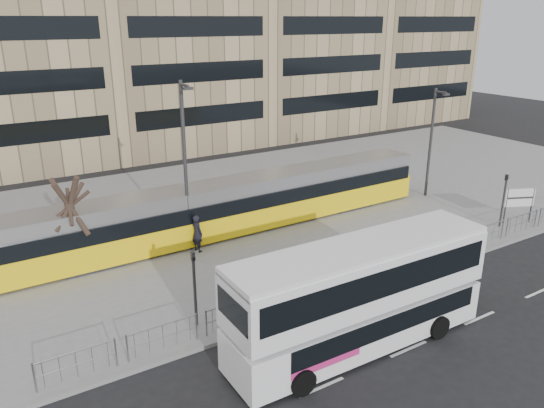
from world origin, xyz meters
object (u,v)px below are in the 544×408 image
lamp_post_west (185,162)px  lamp_post_east (432,138)px  traffic_light_east (504,194)px  bare_tree (65,172)px  traffic_light_west (194,279)px  station_sign (520,199)px  pedestrian (197,233)px  ad_panel (461,236)px  tram (234,206)px  double_decker_bus (360,293)px

lamp_post_west → lamp_post_east: bearing=-1.0°
traffic_light_east → bare_tree: size_ratio=0.44×
bare_tree → traffic_light_west: bearing=-67.9°
traffic_light_east → lamp_post_east: lamp_post_east is taller
station_sign → traffic_light_east: 1.50m
bare_tree → pedestrian: bearing=-7.0°
ad_panel → lamp_post_east: size_ratio=0.23×
traffic_light_east → bare_tree: (-21.93, 6.81, 2.95)m
lamp_post_east → ad_panel: bearing=-127.3°
tram → pedestrian: tram is taller
double_decker_bus → ad_panel: double_decker_bus is taller
traffic_light_east → lamp_post_east: size_ratio=0.43×
pedestrian → lamp_post_east: lamp_post_east is taller
station_sign → traffic_light_west: traffic_light_west is taller
lamp_post_west → lamp_post_east: size_ratio=1.21×
traffic_light_east → lamp_post_east: 6.50m
ad_panel → bare_tree: size_ratio=0.23×
double_decker_bus → lamp_post_west: 11.40m
station_sign → ad_panel: station_sign is taller
double_decker_bus → tram: 12.11m
double_decker_bus → tram: (1.34, 12.02, -0.58)m
double_decker_bus → pedestrian: size_ratio=5.23×
traffic_light_west → pedestrian: bearing=71.6°
traffic_light_west → traffic_light_east: 19.08m
double_decker_bus → station_sign: (15.94, 4.37, -0.63)m
ad_panel → traffic_light_east: 5.23m
traffic_light_west → station_sign: bearing=6.9°
tram → lamp_post_east: 14.16m
station_sign → bare_tree: (-23.33, 6.91, 3.50)m
tram → lamp_post_east: lamp_post_east is taller
tram → lamp_post_west: size_ratio=2.91×
tram → station_sign: size_ratio=12.16×
tram → station_sign: 16.48m
ad_panel → station_sign: bearing=19.7°
pedestrian → traffic_light_east: size_ratio=0.63×
double_decker_bus → bare_tree: bearing=124.1°
traffic_light_west → lamp_post_east: lamp_post_east is taller
double_decker_bus → tram: bearing=84.6°
traffic_light_west → lamp_post_west: bearing=74.7°
station_sign → traffic_light_west: (-20.47, -0.13, 0.55)m
station_sign → lamp_post_west: lamp_post_west is taller
lamp_post_east → bare_tree: 22.64m
ad_panel → pedestrian: 13.36m
ad_panel → traffic_light_east: bearing=23.6°
lamp_post_east → station_sign: bearing=-83.5°
station_sign → lamp_post_east: (-0.72, 6.26, 2.51)m
pedestrian → traffic_light_east: (16.13, -6.10, 1.00)m
station_sign → pedestrian: (-17.52, 6.20, -0.45)m
double_decker_bus → traffic_light_east: bearing=18.0°
ad_panel → traffic_light_west: 14.18m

